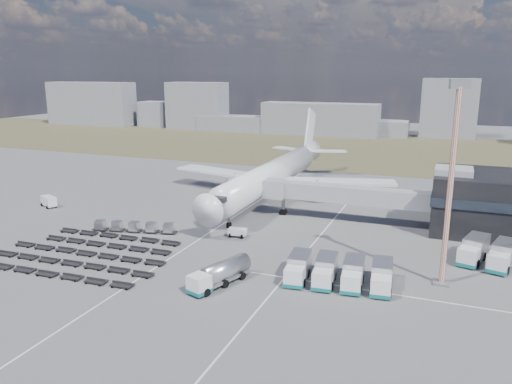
% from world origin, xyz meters
% --- Properties ---
extents(ground, '(420.00, 420.00, 0.00)m').
position_xyz_m(ground, '(0.00, 0.00, 0.00)').
color(ground, '#565659').
rests_on(ground, ground).
extents(grass_strip, '(420.00, 90.00, 0.01)m').
position_xyz_m(grass_strip, '(0.00, 110.00, 0.01)').
color(grass_strip, '#454429').
rests_on(grass_strip, ground).
extents(lane_markings, '(47.12, 110.00, 0.01)m').
position_xyz_m(lane_markings, '(9.77, 3.00, 0.01)').
color(lane_markings, silver).
rests_on(lane_markings, ground).
extents(jet_bridge, '(30.30, 3.80, 7.05)m').
position_xyz_m(jet_bridge, '(15.90, 20.42, 5.05)').
color(jet_bridge, '#939399').
rests_on(jet_bridge, ground).
extents(airliner, '(51.59, 64.53, 17.62)m').
position_xyz_m(airliner, '(0.00, 32.38, 5.29)').
color(airliner, white).
rests_on(airliner, ground).
extents(skyline, '(297.87, 25.19, 23.98)m').
position_xyz_m(skyline, '(-26.66, 145.96, 8.75)').
color(skyline, gray).
rests_on(skyline, ground).
extents(fuel_tanker, '(5.37, 9.91, 3.12)m').
position_xyz_m(fuel_tanker, '(8.93, -13.36, 1.56)').
color(fuel_tanker, white).
rests_on(fuel_tanker, ground).
extents(pushback_tug, '(3.14, 1.97, 1.38)m').
position_xyz_m(pushback_tug, '(3.27, 5.24, 0.69)').
color(pushback_tug, white).
rests_on(pushback_tug, ground).
extents(utility_van, '(4.42, 3.35, 2.17)m').
position_xyz_m(utility_van, '(-39.84, 8.28, 1.09)').
color(utility_van, white).
rests_on(utility_van, ground).
extents(catering_truck, '(5.12, 7.03, 2.99)m').
position_xyz_m(catering_truck, '(11.91, 39.16, 1.53)').
color(catering_truck, white).
rests_on(catering_truck, ground).
extents(service_trucks_near, '(13.92, 8.59, 2.95)m').
position_xyz_m(service_trucks_near, '(23.11, -7.29, 1.60)').
color(service_trucks_near, white).
rests_on(service_trucks_near, ground).
extents(service_trucks_far, '(8.48, 9.38, 3.18)m').
position_xyz_m(service_trucks_far, '(41.38, 7.22, 1.73)').
color(service_trucks_far, white).
rests_on(service_trucks_far, ground).
extents(uld_row, '(14.71, 4.88, 1.62)m').
position_xyz_m(uld_row, '(-14.12, 0.90, 0.97)').
color(uld_row, black).
rests_on(uld_row, ground).
extents(baggage_dollies, '(27.57, 18.74, 0.70)m').
position_xyz_m(baggage_dollies, '(-14.39, -11.23, 0.35)').
color(baggage_dollies, black).
rests_on(baggage_dollies, ground).
extents(floodlight_mast, '(2.47, 2.01, 26.03)m').
position_xyz_m(floodlight_mast, '(35.54, -2.44, 13.05)').
color(floodlight_mast, '#AD3D1B').
rests_on(floodlight_mast, ground).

